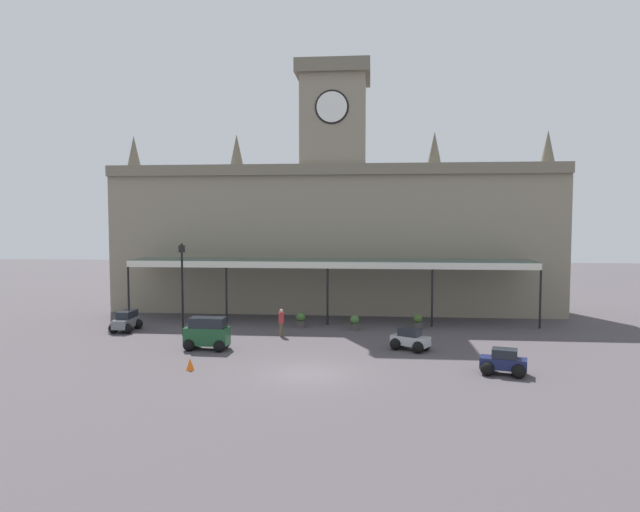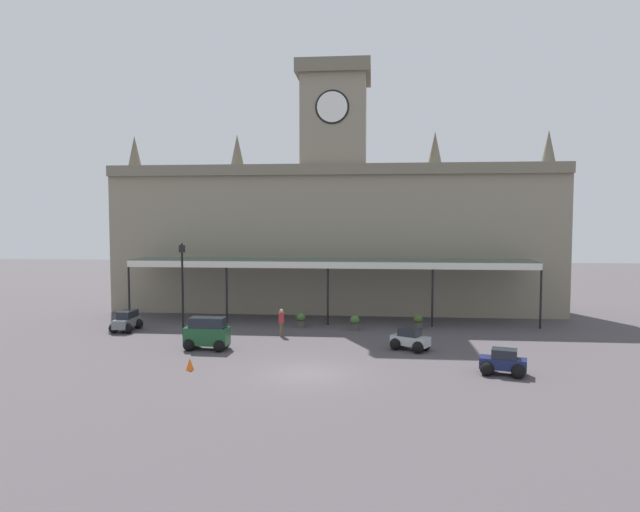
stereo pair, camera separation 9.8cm
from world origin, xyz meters
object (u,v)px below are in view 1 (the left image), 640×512
at_px(car_grey_estate, 126,322).
at_px(planter_near_kerb, 301,320).
at_px(car_silver_sedan, 410,341).
at_px(planter_by_canopy, 418,321).
at_px(car_green_van, 207,335).
at_px(pedestrian_near_entrance, 281,322).
at_px(car_navy_sedan, 503,364).
at_px(traffic_cone, 190,364).
at_px(planter_forecourt_centre, 355,322).
at_px(victorian_lamppost, 182,279).

relative_size(car_grey_estate, planter_near_kerb, 2.35).
relative_size(car_silver_sedan, planter_by_canopy, 2.34).
bearing_deg(car_silver_sedan, car_grey_estate, 168.31).
distance_m(car_green_van, pedestrian_near_entrance, 5.15).
height_order(car_navy_sedan, traffic_cone, car_navy_sedan).
distance_m(car_navy_sedan, planter_near_kerb, 14.90).
relative_size(car_navy_sedan, planter_by_canopy, 2.30).
distance_m(pedestrian_near_entrance, traffic_cone, 8.57).
bearing_deg(planter_forecourt_centre, pedestrian_near_entrance, -151.43).
relative_size(pedestrian_near_entrance, planter_forecourt_centre, 1.74).
bearing_deg(victorian_lamppost, traffic_cone, -68.84).
distance_m(car_grey_estate, planter_forecourt_centre, 14.58).
bearing_deg(planter_forecourt_centre, car_navy_sedan, -54.04).
xyz_separation_m(victorian_lamppost, planter_by_canopy, (14.48, 3.40, -2.98)).
distance_m(car_silver_sedan, planter_near_kerb, 8.97).
distance_m(traffic_cone, planter_forecourt_centre, 12.75).
distance_m(car_navy_sedan, pedestrian_near_entrance, 13.65).
bearing_deg(planter_by_canopy, victorian_lamppost, -166.79).
xyz_separation_m(car_navy_sedan, planter_near_kerb, (-10.65, 10.42, -0.01)).
distance_m(pedestrian_near_entrance, planter_forecourt_centre, 5.00).
height_order(car_green_van, car_navy_sedan, car_green_van).
bearing_deg(pedestrian_near_entrance, planter_near_kerb, 75.04).
bearing_deg(car_silver_sedan, pedestrian_near_entrance, 159.08).
bearing_deg(pedestrian_near_entrance, planter_by_canopy, 20.44).
bearing_deg(pedestrian_near_entrance, car_silver_sedan, -20.92).
xyz_separation_m(traffic_cone, planter_near_kerb, (3.86, 11.01, 0.20)).
relative_size(car_navy_sedan, traffic_cone, 3.86).
distance_m(car_green_van, car_navy_sedan, 15.37).
bearing_deg(planter_forecourt_centre, car_green_van, -141.77).
distance_m(car_silver_sedan, car_navy_sedan, 5.97).
bearing_deg(car_green_van, planter_near_kerb, 57.90).
relative_size(car_silver_sedan, car_navy_sedan, 1.02).
xyz_separation_m(pedestrian_near_entrance, traffic_cone, (-3.05, -7.99, -0.62)).
relative_size(victorian_lamppost, planter_forecourt_centre, 5.90).
xyz_separation_m(car_silver_sedan, planter_near_kerb, (-6.74, 5.91, -0.01)).
xyz_separation_m(car_green_van, pedestrian_near_entrance, (3.48, 3.80, 0.10)).
relative_size(car_grey_estate, planter_by_canopy, 2.35).
bearing_deg(car_green_van, car_navy_sedan, -13.51).
relative_size(car_silver_sedan, car_green_van, 0.92).
height_order(car_navy_sedan, planter_near_kerb, car_navy_sedan).
relative_size(traffic_cone, planter_forecourt_centre, 0.60).
height_order(pedestrian_near_entrance, planter_forecourt_centre, pedestrian_near_entrance).
bearing_deg(car_green_van, pedestrian_near_entrance, 47.57).
bearing_deg(planter_by_canopy, car_green_van, -149.75).
height_order(car_silver_sedan, car_navy_sedan, same).
bearing_deg(planter_near_kerb, car_grey_estate, -168.32).
bearing_deg(planter_near_kerb, planter_by_canopy, 0.87).
distance_m(car_silver_sedan, pedestrian_near_entrance, 8.09).
relative_size(car_green_van, car_navy_sedan, 1.11).
xyz_separation_m(car_grey_estate, planter_forecourt_centre, (14.49, 1.61, -0.07)).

